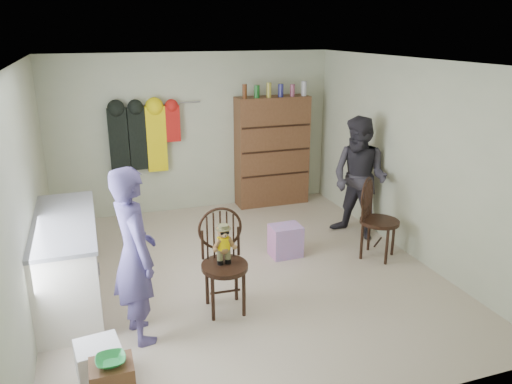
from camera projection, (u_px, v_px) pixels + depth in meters
name	position (u px, v px, depth m)	size (l,w,h in m)	color
ground_plane	(242.00, 273.00, 6.08)	(5.00, 5.00, 0.00)	beige
room_walls	(228.00, 137.00, 6.06)	(5.00, 5.00, 5.00)	beige
counter	(68.00, 261.00, 5.33)	(0.64, 1.86, 0.94)	silver
bowl	(111.00, 361.00, 3.70)	(0.22, 0.22, 0.05)	green
plastic_tub	(99.00, 362.00, 4.19)	(0.36, 0.34, 0.34)	white
chair_front	(223.00, 254.00, 5.14)	(0.51, 0.51, 1.09)	black
chair_far	(375.00, 215.00, 6.36)	(0.66, 0.66, 1.05)	black
striped_bag	(286.00, 241.00, 6.49)	(0.39, 0.31, 0.42)	pink
person_left	(135.00, 255.00, 4.59)	(0.62, 0.41, 1.70)	#4A4178
person_right	(359.00, 179.00, 6.90)	(0.83, 0.65, 1.72)	#2D2B33
dresser	(272.00, 151.00, 8.24)	(1.20, 0.39, 2.03)	brown
coat_rack	(143.00, 138.00, 7.57)	(1.42, 0.12, 1.09)	#99999E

